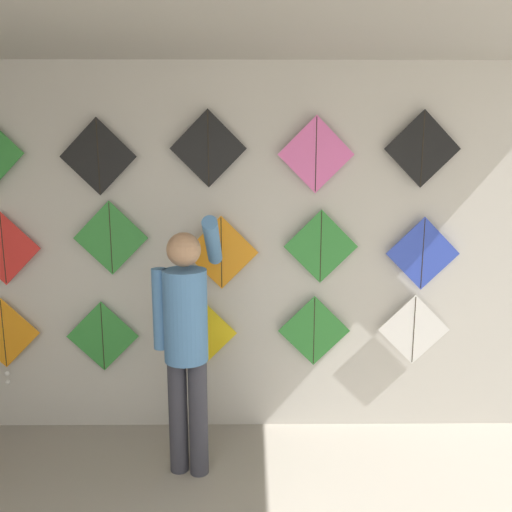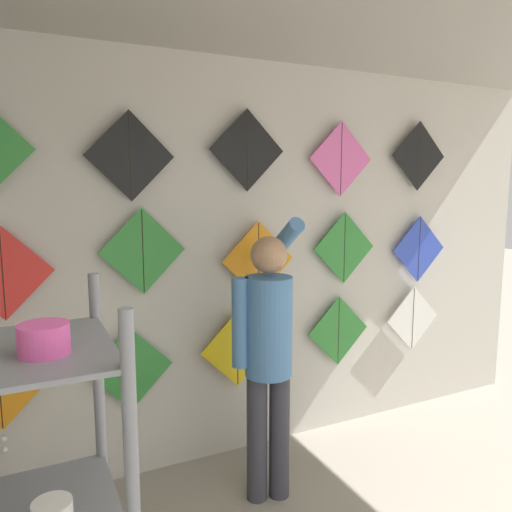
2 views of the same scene
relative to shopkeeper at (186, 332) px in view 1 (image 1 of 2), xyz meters
name	(u,v)px [view 1 (image 1 of 2)]	position (x,y,z in m)	size (l,w,h in m)	color
back_panel	(212,254)	(0.13, 0.63, 0.41)	(5.44, 0.06, 2.80)	beige
shopkeeper	(186,332)	(0.00, 0.00, 0.00)	(0.44, 0.57, 1.76)	#383842
kite_0	(4,336)	(-1.47, 0.54, -0.22)	(0.55, 0.04, 0.69)	orange
kite_1	(103,336)	(-0.72, 0.54, -0.22)	(0.55, 0.01, 0.55)	#338C38
kite_2	(201,333)	(0.04, 0.54, -0.20)	(0.55, 0.01, 0.55)	yellow
kite_3	(314,331)	(0.91, 0.54, -0.18)	(0.55, 0.01, 0.55)	#338C38
kite_4	(414,330)	(1.68, 0.54, -0.17)	(0.55, 0.01, 0.55)	white
kite_5	(3,249)	(-1.41, 0.54, 0.46)	(0.55, 0.01, 0.55)	red
kite_6	(111,238)	(-0.61, 0.54, 0.54)	(0.55, 0.01, 0.55)	#338C38
kite_7	(221,253)	(0.20, 0.54, 0.43)	(0.55, 0.01, 0.55)	orange
kite_8	(321,247)	(0.94, 0.54, 0.48)	(0.55, 0.01, 0.55)	#338C38
kite_9	(423,254)	(1.71, 0.54, 0.42)	(0.55, 0.01, 0.55)	blue
kite_11	(98,157)	(-0.67, 0.54, 1.13)	(0.55, 0.01, 0.55)	black
kite_12	(208,149)	(0.12, 0.54, 1.19)	(0.55, 0.01, 0.55)	black
kite_13	(316,155)	(0.89, 0.54, 1.15)	(0.55, 0.01, 0.55)	pink
kite_14	(422,149)	(1.66, 0.54, 1.19)	(0.55, 0.01, 0.55)	black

